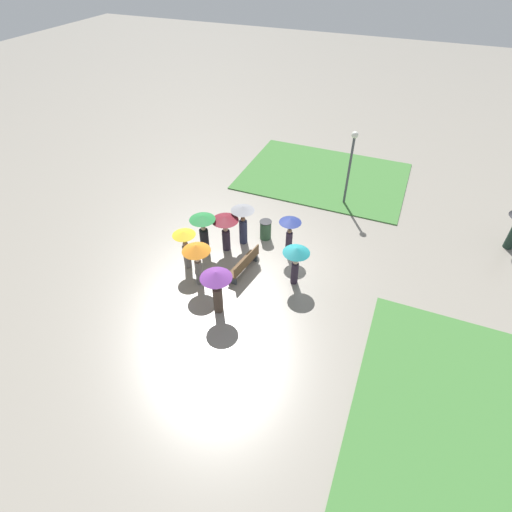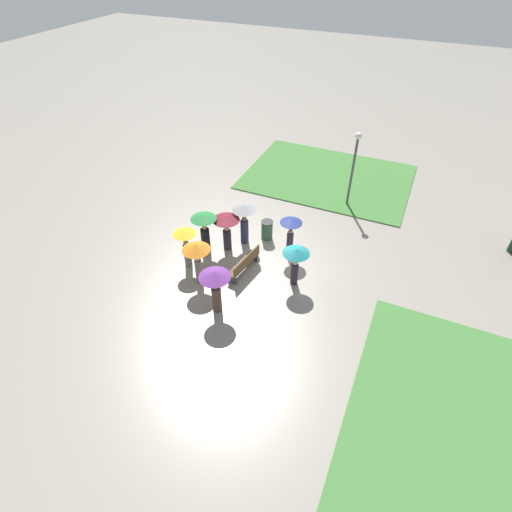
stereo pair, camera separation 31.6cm
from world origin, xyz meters
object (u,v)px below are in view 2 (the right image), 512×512
at_px(trash_bin, 267,230).
at_px(lamp_post, 354,159).
at_px(park_bench, 245,263).
at_px(crowd_person_purple, 215,282).
at_px(crowd_person_navy, 291,229).
at_px(crowd_person_teal, 296,257).
at_px(crowd_person_yellow, 186,241).
at_px(crowd_person_grey, 244,218).
at_px(crowd_person_green, 204,227).
at_px(crowd_person_maroon, 226,225).
at_px(crowd_person_orange, 197,252).

bearing_deg(trash_bin, lamp_post, 148.22).
relative_size(park_bench, crowd_person_purple, 0.98).
bearing_deg(crowd_person_navy, crowd_person_teal, 1.99).
bearing_deg(crowd_person_purple, trash_bin, 82.24).
xyz_separation_m(crowd_person_teal, crowd_person_yellow, (0.78, -4.48, -0.09)).
bearing_deg(park_bench, crowd_person_grey, -146.40).
xyz_separation_m(park_bench, crowd_person_purple, (2.33, -0.05, 0.98)).
bearing_deg(trash_bin, crowd_person_grey, -51.22).
bearing_deg(crowd_person_grey, crowd_person_yellow, -146.13).
relative_size(park_bench, crowd_person_grey, 0.99).
height_order(crowd_person_navy, crowd_person_green, crowd_person_green).
height_order(park_bench, crowd_person_purple, crowd_person_purple).
height_order(lamp_post, crowd_person_maroon, lamp_post).
bearing_deg(crowd_person_teal, lamp_post, -91.33).
bearing_deg(crowd_person_orange, crowd_person_grey, 154.83).
height_order(lamp_post, crowd_person_orange, lamp_post).
relative_size(crowd_person_navy, crowd_person_green, 0.97).
bearing_deg(lamp_post, park_bench, -21.08).
distance_m(park_bench, crowd_person_teal, 2.30).
xyz_separation_m(crowd_person_grey, crowd_person_purple, (4.18, 0.82, 0.14)).
xyz_separation_m(crowd_person_green, crowd_person_maroon, (-0.51, 0.80, -0.02)).
relative_size(park_bench, crowd_person_maroon, 1.09).
bearing_deg(crowd_person_purple, crowd_person_maroon, 103.24).
height_order(crowd_person_orange, crowd_person_yellow, crowd_person_orange).
height_order(crowd_person_teal, crowd_person_green, crowd_person_green).
xyz_separation_m(trash_bin, crowd_person_navy, (0.64, 1.34, 0.87)).
bearing_deg(park_bench, lamp_post, 167.24).
relative_size(park_bench, crowd_person_orange, 0.98).
relative_size(trash_bin, crowd_person_grey, 0.48).
xyz_separation_m(lamp_post, crowd_person_purple, (9.18, -2.70, -1.08)).
bearing_deg(crowd_person_green, crowd_person_maroon, -70.90).
height_order(crowd_person_maroon, crowd_person_purple, crowd_person_purple).
height_order(park_bench, trash_bin, trash_bin).
relative_size(trash_bin, crowd_person_teal, 0.52).
height_order(park_bench, crowd_person_green, crowd_person_green).
bearing_deg(crowd_person_green, crowd_person_yellow, 156.28).
relative_size(lamp_post, crowd_person_green, 2.02).
bearing_deg(crowd_person_grey, crowd_person_green, -160.22).
xyz_separation_m(trash_bin, crowd_person_purple, (4.84, -0.00, 0.98)).
bearing_deg(crowd_person_purple, crowd_person_grey, 93.37).
relative_size(trash_bin, crowd_person_navy, 0.50).
relative_size(crowd_person_navy, crowd_person_orange, 0.96).
height_order(crowd_person_orange, crowd_person_teal, crowd_person_orange).
xyz_separation_m(crowd_person_navy, crowd_person_yellow, (2.45, -3.67, -0.05)).
bearing_deg(crowd_person_yellow, crowd_person_purple, -36.10).
height_order(lamp_post, crowd_person_grey, lamp_post).
bearing_deg(trash_bin, crowd_person_purple, -0.05).
relative_size(crowd_person_teal, crowd_person_maroon, 1.03).
height_order(trash_bin, crowd_person_maroon, crowd_person_maroon).
xyz_separation_m(crowd_person_teal, crowd_person_grey, (-1.65, -2.98, -0.06)).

